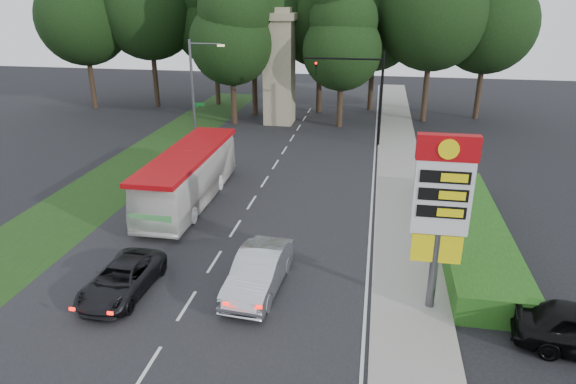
% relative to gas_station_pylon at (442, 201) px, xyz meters
% --- Properties ---
extents(ground, '(120.00, 120.00, 0.00)m').
position_rel_gas_station_pylon_xyz_m(ground, '(-9.20, -1.99, -4.45)').
color(ground, black).
rests_on(ground, ground).
extents(road_surface, '(14.00, 80.00, 0.02)m').
position_rel_gas_station_pylon_xyz_m(road_surface, '(-9.20, 10.01, -4.44)').
color(road_surface, black).
rests_on(road_surface, ground).
extents(sidewalk_right, '(3.00, 80.00, 0.12)m').
position_rel_gas_station_pylon_xyz_m(sidewalk_right, '(-0.70, 10.01, -4.39)').
color(sidewalk_right, gray).
rests_on(sidewalk_right, ground).
extents(grass_verge_left, '(5.00, 50.00, 0.02)m').
position_rel_gas_station_pylon_xyz_m(grass_verge_left, '(-18.70, 16.01, -4.44)').
color(grass_verge_left, '#193814').
rests_on(grass_verge_left, ground).
extents(hedge, '(3.00, 14.00, 1.20)m').
position_rel_gas_station_pylon_xyz_m(hedge, '(2.30, 6.01, -3.85)').
color(hedge, '#1D4D14').
rests_on(hedge, ground).
extents(gas_station_pylon, '(2.10, 0.45, 6.85)m').
position_rel_gas_station_pylon_xyz_m(gas_station_pylon, '(0.00, 0.00, 0.00)').
color(gas_station_pylon, '#59595E').
rests_on(gas_station_pylon, ground).
extents(traffic_signal_mast, '(6.10, 0.35, 7.20)m').
position_rel_gas_station_pylon_xyz_m(traffic_signal_mast, '(-3.52, 22.00, 0.22)').
color(traffic_signal_mast, black).
rests_on(traffic_signal_mast, ground).
extents(streetlight_signs, '(2.75, 0.98, 8.00)m').
position_rel_gas_station_pylon_xyz_m(streetlight_signs, '(-16.19, 20.01, -0.01)').
color(streetlight_signs, '#59595E').
rests_on(streetlight_signs, ground).
extents(monument, '(3.00, 3.00, 10.05)m').
position_rel_gas_station_pylon_xyz_m(monument, '(-11.20, 28.01, 0.66)').
color(monument, gray).
rests_on(monument, ground).
extents(tree_west_near, '(8.40, 8.40, 16.50)m').
position_rel_gas_station_pylon_xyz_m(tree_west_near, '(-19.20, 35.01, 5.57)').
color(tree_west_near, '#2D2116').
rests_on(tree_west_near, ground).
extents(tree_east_near, '(8.12, 8.12, 15.95)m').
position_rel_gas_station_pylon_xyz_m(tree_east_near, '(-3.20, 35.01, 5.23)').
color(tree_east_near, '#2D2116').
rests_on(tree_east_near, ground).
extents(tree_far_east, '(8.68, 8.68, 17.05)m').
position_rel_gas_station_pylon_xyz_m(tree_far_east, '(6.80, 33.01, 5.90)').
color(tree_far_east, '#2D2116').
rests_on(tree_far_east, ground).
extents(tree_monument_left, '(7.28, 7.28, 14.30)m').
position_rel_gas_station_pylon_xyz_m(tree_monument_left, '(-15.20, 27.01, 4.23)').
color(tree_monument_left, '#2D2116').
rests_on(tree_monument_left, ground).
extents(tree_monument_right, '(6.72, 6.72, 13.20)m').
position_rel_gas_station_pylon_xyz_m(tree_monument_right, '(-5.70, 27.51, 3.56)').
color(tree_monument_right, '#2D2116').
rests_on(tree_monument_right, ground).
extents(transit_bus, '(2.66, 10.80, 3.00)m').
position_rel_gas_station_pylon_xyz_m(transit_bus, '(-12.70, 8.58, -2.95)').
color(transit_bus, white).
rests_on(transit_bus, ground).
extents(sedan_silver, '(2.09, 5.11, 1.65)m').
position_rel_gas_station_pylon_xyz_m(sedan_silver, '(-6.73, 0.17, -3.62)').
color(sedan_silver, '#B5B7BD').
rests_on(sedan_silver, ground).
extents(suv_charcoal, '(2.22, 4.61, 1.27)m').
position_rel_gas_station_pylon_xyz_m(suv_charcoal, '(-12.04, -1.03, -3.81)').
color(suv_charcoal, black).
rests_on(suv_charcoal, ground).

